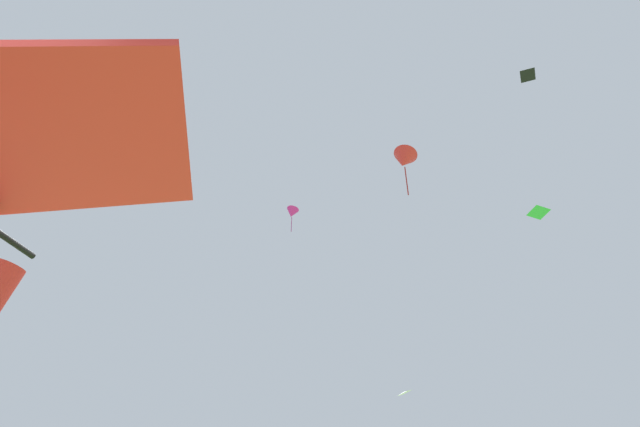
# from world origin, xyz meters

# --- Properties ---
(distant_kite_green_mid_right) EXTENTS (0.79, 0.79, 0.18)m
(distant_kite_green_mid_right) POSITION_xyz_m (0.74, 19.50, 13.92)
(distant_kite_green_mid_right) COLOR green
(distant_kite_red_high_left) EXTENTS (1.57, 1.58, 2.98)m
(distant_kite_red_high_left) POSITION_xyz_m (-4.52, 18.41, 18.51)
(distant_kite_red_high_left) COLOR red
(distant_kite_magenta_far_center) EXTENTS (1.07, 1.04, 1.64)m
(distant_kite_magenta_far_center) POSITION_xyz_m (-11.66, 18.78, 18.13)
(distant_kite_magenta_far_center) COLOR #DB2393
(distant_kite_white_high_right) EXTENTS (0.87, 0.85, 0.35)m
(distant_kite_white_high_right) POSITION_xyz_m (-7.74, 23.28, 8.61)
(distant_kite_white_high_right) COLOR white
(distant_kite_black_low_left) EXTENTS (0.71, 0.71, 0.19)m
(distant_kite_black_low_left) POSITION_xyz_m (2.16, 14.06, 16.25)
(distant_kite_black_low_left) COLOR black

